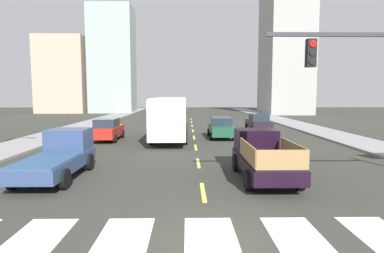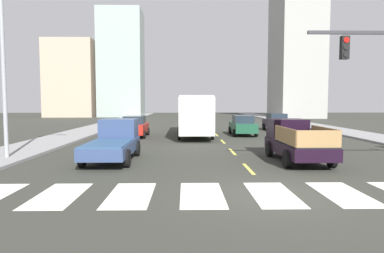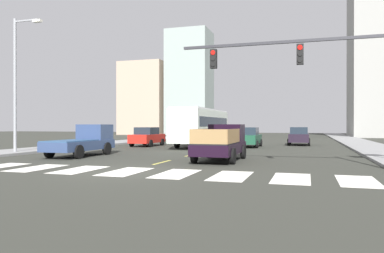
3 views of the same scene
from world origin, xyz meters
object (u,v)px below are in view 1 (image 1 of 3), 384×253
Objects in this scene: pickup_dark at (60,155)px; sedan_far at (107,129)px; city_bus at (170,115)px; sedan_near_right at (221,128)px; sedan_mid at (259,123)px; pickup_stakebed at (262,156)px.

sedan_far is at bearing 91.32° from pickup_dark.
sedan_far is at bearing -172.85° from city_bus.
city_bus is at bearing -176.30° from sedan_near_right.
pickup_stakebed is at bearing -101.99° from sedan_mid.
city_bus is at bearing 7.67° from sedan_far.
sedan_near_right is 9.12m from sedan_far.
sedan_near_right is (-0.46, 12.48, -0.08)m from pickup_stakebed.
pickup_dark is 14.79m from sedan_near_right.
sedan_mid is (8.28, 5.07, -1.09)m from city_bus.
city_bus reaches higher than sedan_mid.
city_bus is 9.77m from sedan_mid.
pickup_dark is at bearing -127.05° from sedan_near_right.
sedan_mid is at bearing 45.96° from sedan_near_right.
sedan_near_right is 1.00× the size of sedan_far.
sedan_near_right is at bearing 93.41° from pickup_stakebed.
pickup_dark is at bearing -112.15° from city_bus.
sedan_mid is at bearing 22.53° from sedan_far.
city_bus is (-4.59, 12.05, 1.02)m from pickup_stakebed.
pickup_dark is 10.95m from sedan_far.
sedan_near_right is at bearing -131.61° from sedan_mid.
city_bus is at bearing 112.15° from pickup_stakebed.
sedan_far is (-9.50, 11.26, -0.08)m from pickup_stakebed.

